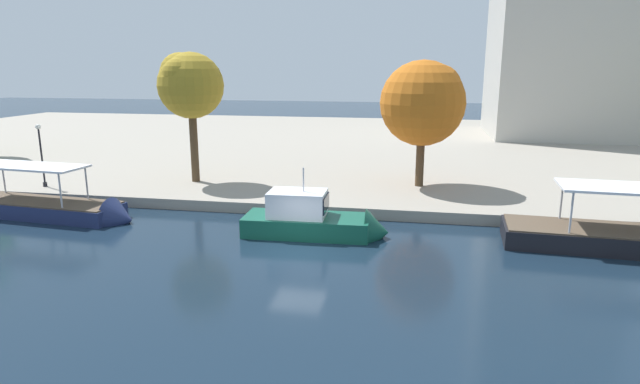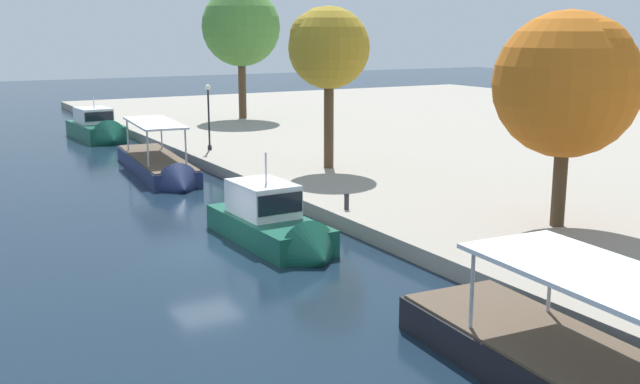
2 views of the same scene
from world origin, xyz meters
The scene contains 9 objects.
ground_plane centered at (0.00, 0.00, 0.00)m, with size 220.00×220.00×0.00m, color #142333.
motor_yacht_0 centered at (-32.64, 3.76, 0.69)m, with size 8.10×3.28×4.28m.
tour_boat_1 centered at (-16.09, 3.39, 0.38)m, with size 12.59×3.68×4.02m.
motor_yacht_2 centered at (0.41, 2.84, 0.64)m, with size 7.69×2.78×4.52m.
mooring_bollard_0 centered at (-0.94, 6.99, 1.07)m, with size 0.23×0.23×0.75m.
lamp_post centered at (-19.62, 7.91, 3.08)m, with size 0.35×0.35×4.28m.
tree_1 centered at (-35.47, 17.09, 8.56)m, with size 6.87×6.87×11.44m.
tree_3 centered at (-10.28, 11.32, 7.58)m, with size 4.54×4.54×9.02m.
tree_4 centered at (5.63, 12.99, 6.36)m, with size 5.69×5.69×8.49m.
Camera 2 is at (26.13, -9.74, 8.34)m, focal length 41.84 mm.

